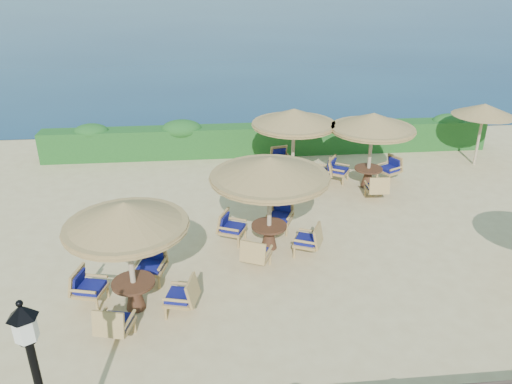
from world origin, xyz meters
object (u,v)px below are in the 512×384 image
extra_parasol (484,110)px  cafe_set_0 (128,239)px  cafe_set_1 (270,184)px  cafe_set_4 (372,134)px  cafe_set_3 (294,129)px

extra_parasol → cafe_set_0: cafe_set_0 is taller
cafe_set_1 → cafe_set_4: bearing=43.9°
cafe_set_0 → cafe_set_3: same height
cafe_set_0 → cafe_set_1: bearing=35.1°
cafe_set_1 → cafe_set_3: (1.40, 4.55, 0.03)m
cafe_set_3 → cafe_set_4: (2.52, -0.78, -0.02)m
cafe_set_4 → cafe_set_3: bearing=162.9°
cafe_set_0 → cafe_set_1: (3.31, 2.33, 0.12)m
extra_parasol → cafe_set_3: cafe_set_3 is taller
cafe_set_3 → cafe_set_4: same height
extra_parasol → cafe_set_4: 5.09m
cafe_set_4 → cafe_set_1: bearing=-136.1°
cafe_set_0 → cafe_set_1: same height
cafe_set_0 → cafe_set_4: size_ratio=1.01×
cafe_set_0 → cafe_set_3: size_ratio=0.99×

